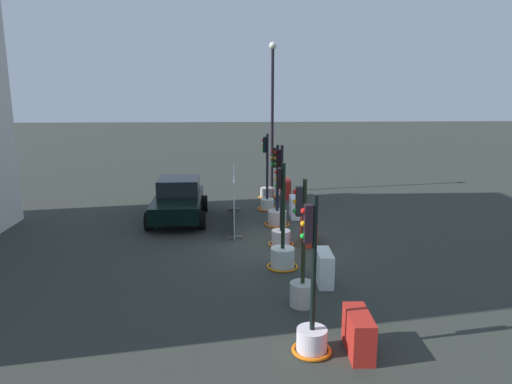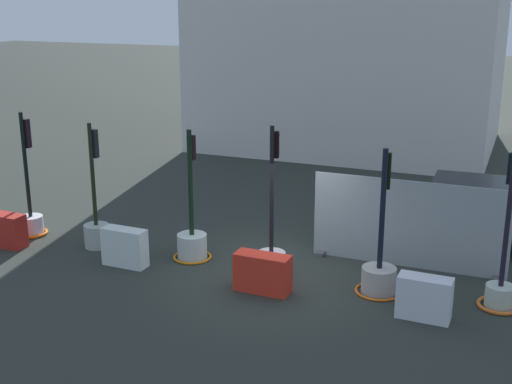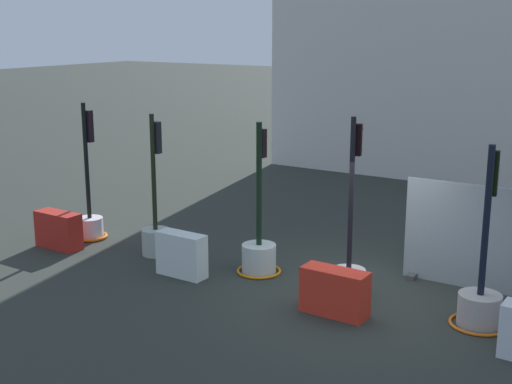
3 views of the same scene
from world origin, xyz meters
TOP-DOWN VIEW (x-y plane):
  - ground_plane at (0.00, 0.00)m, footprint 120.00×120.00m
  - traffic_light_0 at (-6.68, -0.13)m, footprint 0.79×0.79m
  - traffic_light_1 at (-4.62, -0.24)m, footprint 0.60×0.60m
  - traffic_light_2 at (-2.14, -0.02)m, footprint 0.90×0.90m
  - traffic_light_3 at (-0.12, -0.17)m, footprint 0.86×0.86m
  - traffic_light_4 at (2.28, -0.25)m, footprint 0.96×0.96m
  - traffic_light_5 at (4.61, -0.04)m, footprint 0.84×0.84m
  - construction_barrier_0 at (-6.74, -1.04)m, footprint 1.11×0.46m
  - construction_barrier_1 at (-3.33, -1.00)m, footprint 1.04×0.40m
  - construction_barrier_2 at (0.05, -1.11)m, footprint 1.17×0.48m
  - construction_barrier_3 at (3.31, -1.09)m, footprint 1.02×0.45m
  - car_black_sedan at (3.25, 3.54)m, footprint 4.22×2.28m
  - site_fence_panel at (2.55, 1.36)m, footprint 4.34×0.50m

SIDE VIEW (x-z plane):
  - ground_plane at x=0.00m, z-range 0.00..0.00m
  - construction_barrier_2 at x=0.05m, z-range 0.00..0.81m
  - construction_barrier_0 at x=-6.74m, z-range 0.00..0.82m
  - construction_barrier_3 at x=3.31m, z-range 0.00..0.83m
  - construction_barrier_1 at x=-3.33m, z-range 0.00..0.87m
  - traffic_light_2 at x=-2.14m, z-range -1.04..2.00m
  - traffic_light_4 at x=2.28m, z-range -1.03..2.00m
  - traffic_light_3 at x=-0.12m, z-range -1.13..2.16m
  - traffic_light_5 at x=4.61m, z-range -1.08..2.12m
  - traffic_light_0 at x=-6.68m, z-range -1.03..2.12m
  - traffic_light_1 at x=-4.62m, z-range -0.90..2.15m
  - car_black_sedan at x=3.25m, z-range 0.00..1.57m
  - site_fence_panel at x=2.55m, z-range -0.04..1.96m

